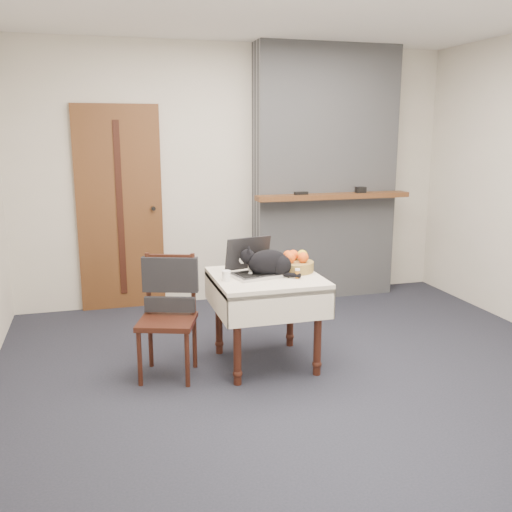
{
  "coord_description": "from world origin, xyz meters",
  "views": [
    {
      "loc": [
        -1.44,
        -3.72,
        1.77
      ],
      "look_at": [
        -0.33,
        0.16,
        0.86
      ],
      "focal_mm": 40.0,
      "sensor_mm": 36.0,
      "label": 1
    }
  ],
  "objects_px": {
    "cat": "(269,263)",
    "cream_jar": "(226,276)",
    "pill_bottle": "(297,273)",
    "laptop": "(254,266)",
    "fruit_basket": "(295,263)",
    "chair": "(169,298)",
    "door": "(120,209)",
    "side_table": "(266,290)"
  },
  "relations": [
    {
      "from": "cat",
      "to": "pill_bottle",
      "type": "height_order",
      "value": "cat"
    },
    {
      "from": "chair",
      "to": "cat",
      "type": "bearing_deg",
      "value": 13.32
    },
    {
      "from": "cat",
      "to": "cream_jar",
      "type": "xyz_separation_m",
      "value": [
        -0.34,
        -0.05,
        -0.06
      ]
    },
    {
      "from": "cat",
      "to": "fruit_basket",
      "type": "height_order",
      "value": "cat"
    },
    {
      "from": "laptop",
      "to": "cream_jar",
      "type": "height_order",
      "value": "laptop"
    },
    {
      "from": "cream_jar",
      "to": "pill_bottle",
      "type": "distance_m",
      "value": 0.52
    },
    {
      "from": "laptop",
      "to": "pill_bottle",
      "type": "distance_m",
      "value": 0.34
    },
    {
      "from": "cream_jar",
      "to": "pill_bottle",
      "type": "xyz_separation_m",
      "value": [
        0.51,
        -0.09,
        0.0
      ]
    },
    {
      "from": "side_table",
      "to": "pill_bottle",
      "type": "bearing_deg",
      "value": -37.12
    },
    {
      "from": "laptop",
      "to": "cat",
      "type": "relative_size",
      "value": 1.01
    },
    {
      "from": "side_table",
      "to": "cat",
      "type": "relative_size",
      "value": 1.83
    },
    {
      "from": "cat",
      "to": "chair",
      "type": "relative_size",
      "value": 0.48
    },
    {
      "from": "fruit_basket",
      "to": "chair",
      "type": "height_order",
      "value": "chair"
    },
    {
      "from": "cat",
      "to": "chair",
      "type": "height_order",
      "value": "cat"
    },
    {
      "from": "door",
      "to": "pill_bottle",
      "type": "relative_size",
      "value": 27.29
    },
    {
      "from": "fruit_basket",
      "to": "pill_bottle",
      "type": "bearing_deg",
      "value": -105.7
    },
    {
      "from": "door",
      "to": "chair",
      "type": "bearing_deg",
      "value": -81.92
    },
    {
      "from": "pill_bottle",
      "to": "fruit_basket",
      "type": "height_order",
      "value": "fruit_basket"
    },
    {
      "from": "side_table",
      "to": "chair",
      "type": "bearing_deg",
      "value": 175.31
    },
    {
      "from": "side_table",
      "to": "laptop",
      "type": "relative_size",
      "value": 1.82
    },
    {
      "from": "side_table",
      "to": "laptop",
      "type": "distance_m",
      "value": 0.2
    },
    {
      "from": "cat",
      "to": "laptop",
      "type": "bearing_deg",
      "value": 164.04
    },
    {
      "from": "laptop",
      "to": "fruit_basket",
      "type": "relative_size",
      "value": 1.55
    },
    {
      "from": "cat",
      "to": "cream_jar",
      "type": "distance_m",
      "value": 0.35
    },
    {
      "from": "pill_bottle",
      "to": "door",
      "type": "bearing_deg",
      "value": 121.17
    },
    {
      "from": "side_table",
      "to": "cat",
      "type": "height_order",
      "value": "cat"
    },
    {
      "from": "fruit_basket",
      "to": "chair",
      "type": "xyz_separation_m",
      "value": [
        -0.97,
        0.0,
        -0.2
      ]
    },
    {
      "from": "pill_bottle",
      "to": "fruit_basket",
      "type": "bearing_deg",
      "value": 74.3
    },
    {
      "from": "cream_jar",
      "to": "fruit_basket",
      "type": "relative_size",
      "value": 0.26
    },
    {
      "from": "laptop",
      "to": "cat",
      "type": "height_order",
      "value": "laptop"
    },
    {
      "from": "cream_jar",
      "to": "chair",
      "type": "height_order",
      "value": "chair"
    },
    {
      "from": "fruit_basket",
      "to": "cream_jar",
      "type": "bearing_deg",
      "value": -168.26
    },
    {
      "from": "laptop",
      "to": "chair",
      "type": "bearing_deg",
      "value": 166.09
    },
    {
      "from": "pill_bottle",
      "to": "fruit_basket",
      "type": "xyz_separation_m",
      "value": [
        0.06,
        0.2,
        0.03
      ]
    },
    {
      "from": "cat",
      "to": "pill_bottle",
      "type": "bearing_deg",
      "value": -21.33
    },
    {
      "from": "side_table",
      "to": "pill_bottle",
      "type": "distance_m",
      "value": 0.29
    },
    {
      "from": "pill_bottle",
      "to": "fruit_basket",
      "type": "distance_m",
      "value": 0.21
    },
    {
      "from": "laptop",
      "to": "pill_bottle",
      "type": "relative_size",
      "value": 5.86
    },
    {
      "from": "side_table",
      "to": "chair",
      "type": "relative_size",
      "value": 0.88
    },
    {
      "from": "laptop",
      "to": "cream_jar",
      "type": "bearing_deg",
      "value": -167.81
    },
    {
      "from": "cream_jar",
      "to": "laptop",
      "type": "bearing_deg",
      "value": 25.54
    },
    {
      "from": "side_table",
      "to": "chair",
      "type": "xyz_separation_m",
      "value": [
        -0.72,
        0.06,
        -0.02
      ]
    }
  ]
}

